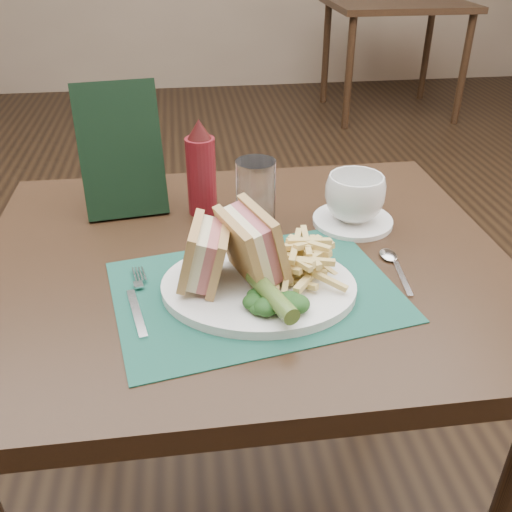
{
  "coord_description": "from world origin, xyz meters",
  "views": [
    {
      "loc": [
        -0.09,
        -1.33,
        1.25
      ],
      "look_at": [
        0.01,
        -0.58,
        0.8
      ],
      "focal_mm": 40.0,
      "sensor_mm": 36.0,
      "label": 1
    }
  ],
  "objects": [
    {
      "name": "kale_garnish",
      "position": [
        0.02,
        -0.67,
        0.78
      ],
      "size": [
        0.11,
        0.08,
        0.03
      ],
      "primitive_type": null,
      "color": "#163914",
      "rests_on": "plate"
    },
    {
      "name": "table_bg_right",
      "position": [
        1.39,
        2.63,
        0.38
      ],
      "size": [
        0.9,
        0.75,
        0.75
      ],
      "primitive_type": null,
      "color": "black",
      "rests_on": "ground"
    },
    {
      "name": "spoon",
      "position": [
        0.24,
        -0.58,
        0.76
      ],
      "size": [
        0.05,
        0.15,
        0.01
      ],
      "primitive_type": null,
      "rotation": [
        0.0,
        0.0,
        -0.11
      ],
      "color": "silver",
      "rests_on": "table_main"
    },
    {
      "name": "fries_pile",
      "position": [
        0.08,
        -0.6,
        0.8
      ],
      "size": [
        0.18,
        0.2,
        0.06
      ],
      "primitive_type": null,
      "color": "#D9BE6C",
      "rests_on": "plate"
    },
    {
      "name": "placemat",
      "position": [
        0.01,
        -0.61,
        0.75
      ],
      "size": [
        0.47,
        0.38,
        0.0
      ],
      "primitive_type": "cube",
      "rotation": [
        0.0,
        0.0,
        0.18
      ],
      "color": "#174B3D",
      "rests_on": "table_main"
    },
    {
      "name": "fork",
      "position": [
        -0.17,
        -0.62,
        0.76
      ],
      "size": [
        0.07,
        0.17,
        0.01
      ],
      "primitive_type": null,
      "rotation": [
        0.0,
        0.0,
        0.21
      ],
      "color": "silver",
      "rests_on": "placemat"
    },
    {
      "name": "saucer",
      "position": [
        0.22,
        -0.41,
        0.76
      ],
      "size": [
        0.19,
        0.19,
        0.01
      ],
      "primitive_type": "cylinder",
      "rotation": [
        0.0,
        0.0,
        0.36
      ],
      "color": "white",
      "rests_on": "table_main"
    },
    {
      "name": "floor",
      "position": [
        0.0,
        0.0,
        0.0
      ],
      "size": [
        7.0,
        7.0,
        0.0
      ],
      "primitive_type": "plane",
      "color": "black",
      "rests_on": "ground"
    },
    {
      "name": "coffee_cup",
      "position": [
        0.22,
        -0.41,
        0.8
      ],
      "size": [
        0.15,
        0.15,
        0.09
      ],
      "primitive_type": "imported",
      "rotation": [
        0.0,
        0.0,
        0.98
      ],
      "color": "white",
      "rests_on": "saucer"
    },
    {
      "name": "wall_back",
      "position": [
        0.0,
        3.5,
        0.0
      ],
      "size": [
        6.0,
        0.0,
        6.0
      ],
      "primitive_type": "plane",
      "rotation": [
        1.57,
        0.0,
        0.0
      ],
      "color": "gray",
      "rests_on": "ground"
    },
    {
      "name": "pickle_spear",
      "position": [
        0.02,
        -0.68,
        0.79
      ],
      "size": [
        0.06,
        0.12,
        0.03
      ],
      "primitive_type": "cylinder",
      "rotation": [
        1.54,
        0.0,
        0.32
      ],
      "color": "#486827",
      "rests_on": "plate"
    },
    {
      "name": "check_presenter",
      "position": [
        -0.21,
        -0.29,
        0.87
      ],
      "size": [
        0.16,
        0.11,
        0.24
      ],
      "primitive_type": "cube",
      "rotation": [
        -0.31,
        0.0,
        0.13
      ],
      "color": "black",
      "rests_on": "table_main"
    },
    {
      "name": "sandwich_half_a",
      "position": [
        -0.09,
        -0.6,
        0.82
      ],
      "size": [
        0.09,
        0.11,
        0.1
      ],
      "primitive_type": null,
      "rotation": [
        0.0,
        0.24,
        -0.17
      ],
      "color": "tan",
      "rests_on": "plate"
    },
    {
      "name": "sandwich_half_b",
      "position": [
        -0.02,
        -0.6,
        0.83
      ],
      "size": [
        0.11,
        0.14,
        0.12
      ],
      "primitive_type": null,
      "rotation": [
        0.0,
        -0.24,
        0.32
      ],
      "color": "tan",
      "rests_on": "plate"
    },
    {
      "name": "ketchup_bottle",
      "position": [
        -0.06,
        -0.33,
        0.84
      ],
      "size": [
        0.06,
        0.06,
        0.19
      ],
      "primitive_type": null,
      "rotation": [
        0.0,
        0.0,
        -0.17
      ],
      "color": "maroon",
      "rests_on": "table_main"
    },
    {
      "name": "plate",
      "position": [
        0.01,
        -0.61,
        0.76
      ],
      "size": [
        0.34,
        0.29,
        0.01
      ],
      "primitive_type": null,
      "rotation": [
        0.0,
        0.0,
        -0.17
      ],
      "color": "white",
      "rests_on": "placemat"
    },
    {
      "name": "table_main",
      "position": [
        0.0,
        -0.5,
        0.38
      ],
      "size": [
        0.9,
        0.75,
        0.75
      ],
      "primitive_type": null,
      "color": "black",
      "rests_on": "ground"
    },
    {
      "name": "drinking_glass",
      "position": [
        0.03,
        -0.4,
        0.81
      ],
      "size": [
        0.08,
        0.08,
        0.13
      ],
      "primitive_type": "cylinder",
      "rotation": [
        0.0,
        0.0,
        -0.09
      ],
      "color": "silver",
      "rests_on": "table_main"
    }
  ]
}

